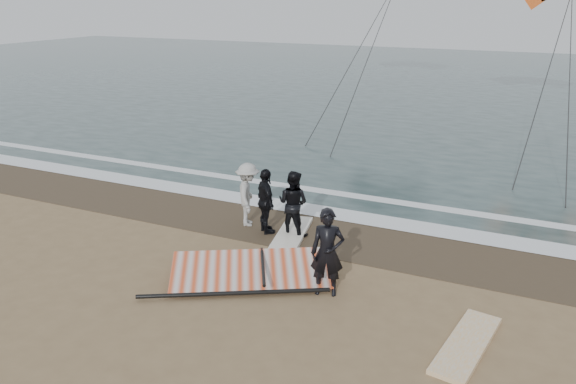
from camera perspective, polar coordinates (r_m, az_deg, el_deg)
name	(u,v)px	position (r m, az deg, el deg)	size (l,w,h in m)	color
ground	(288,326)	(11.21, 0.00, -13.47)	(120.00, 120.00, 0.00)	#8C704C
sea	(484,86)	(42.17, 19.33, 10.13)	(120.00, 54.00, 0.02)	#233838
wet_sand	(359,239)	(14.92, 7.24, -4.76)	(120.00, 2.80, 0.01)	#4C3D2B
foam_near	(374,220)	(16.15, 8.76, -2.82)	(120.00, 0.90, 0.01)	white
foam_far	(390,201)	(17.69, 10.31, -0.90)	(120.00, 0.45, 0.01)	white
man_main	(327,252)	(11.88, 4.02, -6.14)	(0.71, 0.46, 1.94)	black
board_white	(467,344)	(11.12, 17.69, -14.53)	(0.66, 2.35, 0.09)	silver
board_cream	(290,236)	(14.85, 0.23, -4.51)	(0.70, 2.63, 0.11)	white
trio_cluster	(267,199)	(15.07, -2.17, -0.73)	(2.40, 1.49, 1.80)	black
sail_rig	(252,271)	(12.81, -3.73, -7.98)	(3.75, 3.25, 0.49)	black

